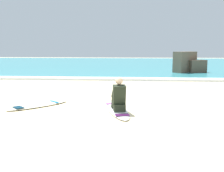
% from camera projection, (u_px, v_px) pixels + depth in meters
% --- Properties ---
extents(ground_plane, '(80.00, 80.00, 0.00)m').
position_uv_depth(ground_plane, '(97.00, 116.00, 7.23)').
color(ground_plane, beige).
extents(sea, '(80.00, 28.00, 0.10)m').
position_uv_depth(sea, '(125.00, 64.00, 28.74)').
color(sea, teal).
rests_on(sea, ground).
extents(breaking_foam, '(80.00, 0.90, 0.11)m').
position_uv_depth(breaking_foam, '(117.00, 79.00, 15.23)').
color(breaking_foam, white).
rests_on(breaking_foam, ground).
extents(surfboard_main, '(1.09, 2.47, 0.08)m').
position_uv_depth(surfboard_main, '(117.00, 110.00, 7.84)').
color(surfboard_main, white).
rests_on(surfboard_main, ground).
extents(surfer_seated, '(0.47, 0.75, 0.95)m').
position_uv_depth(surfer_seated, '(119.00, 98.00, 7.54)').
color(surfer_seated, black).
rests_on(surfer_seated, surfboard_main).
extents(surfboard_spare_near, '(1.75, 1.87, 0.08)m').
position_uv_depth(surfboard_spare_near, '(38.00, 105.00, 8.42)').
color(surfboard_spare_near, '#EFE5C6').
rests_on(surfboard_spare_near, ground).
extents(rock_outcrop_distant, '(4.73, 2.87, 1.52)m').
position_uv_depth(rock_outcrop_distant, '(201.00, 65.00, 18.28)').
color(rock_outcrop_distant, brown).
rests_on(rock_outcrop_distant, ground).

